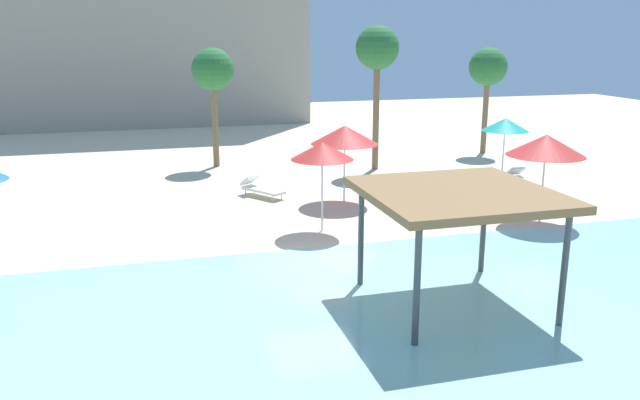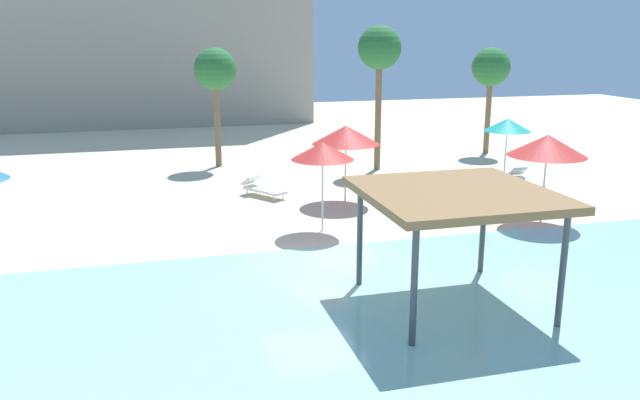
% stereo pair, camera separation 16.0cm
% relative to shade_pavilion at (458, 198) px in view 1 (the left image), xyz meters
% --- Properties ---
extents(ground_plane, '(80.00, 80.00, 0.00)m').
position_rel_shade_pavilion_xyz_m(ground_plane, '(-2.43, 3.14, -2.52)').
color(ground_plane, beige).
extents(lagoon_water, '(44.00, 13.50, 0.04)m').
position_rel_shade_pavilion_xyz_m(lagoon_water, '(-2.43, -2.11, -2.50)').
color(lagoon_water, '#99D1C6').
rests_on(lagoon_water, ground).
extents(shade_pavilion, '(4.00, 4.00, 2.70)m').
position_rel_shade_pavilion_xyz_m(shade_pavilion, '(0.00, 0.00, 0.00)').
color(shade_pavilion, '#42474C').
rests_on(shade_pavilion, ground).
extents(beach_umbrella_red_1, '(1.94, 1.94, 2.81)m').
position_rel_shade_pavilion_xyz_m(beach_umbrella_red_1, '(-1.32, 6.26, 0.01)').
color(beach_umbrella_red_1, silver).
rests_on(beach_umbrella_red_1, ground).
extents(beach_umbrella_red_2, '(2.44, 2.44, 2.81)m').
position_rel_shade_pavilion_xyz_m(beach_umbrella_red_2, '(0.43, 9.47, -0.05)').
color(beach_umbrella_red_2, silver).
rests_on(beach_umbrella_red_2, ground).
extents(beach_umbrella_red_3, '(2.48, 2.48, 2.89)m').
position_rel_shade_pavilion_xyz_m(beach_umbrella_red_3, '(5.81, 5.25, 0.02)').
color(beach_umbrella_red_3, silver).
rests_on(beach_umbrella_red_3, ground).
extents(beach_umbrella_teal_6, '(1.91, 1.91, 2.62)m').
position_rel_shade_pavilion_xyz_m(beach_umbrella_teal_6, '(7.83, 10.99, -0.17)').
color(beach_umbrella_teal_6, silver).
rests_on(beach_umbrella_teal_6, ground).
extents(lounge_chair_0, '(0.72, 1.93, 0.74)m').
position_rel_shade_pavilion_xyz_m(lounge_chair_0, '(8.02, 9.74, -2.19)').
color(lounge_chair_0, white).
rests_on(lounge_chair_0, ground).
extents(lounge_chair_2, '(1.56, 1.91, 0.74)m').
position_rel_shade_pavilion_xyz_m(lounge_chair_2, '(-2.39, 11.08, -2.19)').
color(lounge_chair_2, white).
rests_on(lounge_chair_2, ground).
extents(palm_tree_0, '(1.90, 1.90, 5.30)m').
position_rel_shade_pavilion_xyz_m(palm_tree_0, '(10.33, 16.99, 1.72)').
color(palm_tree_0, brown).
rests_on(palm_tree_0, ground).
extents(palm_tree_1, '(1.90, 1.90, 6.33)m').
position_rel_shade_pavilion_xyz_m(palm_tree_1, '(3.54, 14.63, 2.70)').
color(palm_tree_1, brown).
rests_on(palm_tree_1, ground).
extents(palm_tree_2, '(1.90, 1.90, 5.38)m').
position_rel_shade_pavilion_xyz_m(palm_tree_2, '(-3.30, 17.21, 1.80)').
color(palm_tree_2, brown).
rests_on(palm_tree_2, ground).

